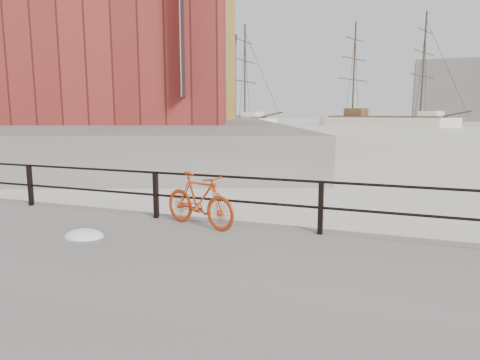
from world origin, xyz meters
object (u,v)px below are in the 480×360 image
Objects in this scene: bicycle at (199,200)px; schooner_mid at (384,126)px; workboat_near at (162,136)px; workboat_far at (137,131)px; schooner_left at (217,126)px.

bicycle is 80.96m from schooner_mid.
schooner_mid is 2.46× the size of workboat_near.
bicycle is at bearing -70.15° from schooner_mid.
bicycle is 0.15× the size of workboat_far.
workboat_near is (8.05, -33.65, 0.00)m from schooner_left.
schooner_mid is (0.26, 80.95, -0.89)m from bicycle.
schooner_mid is at bearing 108.21° from bicycle.
workboat_far is at bearing 143.78° from bicycle.
bicycle is at bearing -64.14° from schooner_left.
bicycle is 54.83m from workboat_far.
bicycle is 0.07× the size of schooner_left.
workboat_far reaches higher than bicycle.
schooner_mid reaches higher than workboat_far.
workboat_near is at bearing -44.01° from workboat_far.
schooner_mid is 32.49m from schooner_left.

